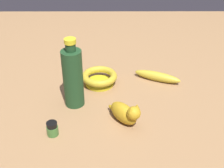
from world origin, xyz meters
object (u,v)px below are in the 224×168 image
Objects in this scene: banana at (158,76)px; bottle_tall at (74,77)px; bowl at (100,78)px; cat_figurine at (126,113)px; nail_polish_jar at (53,129)px.

banana is 0.75× the size of bottle_tall.
bowl is (0.03, -0.23, 0.01)m from banana.
cat_figurine is (0.27, -0.14, 0.02)m from banana.
nail_polish_jar reaches higher than banana.
bowl is at bearing -158.78° from cat_figurine.
bottle_tall is 0.18m from bowl.
nail_polish_jar is 0.33m from bowl.
bowl is (-0.13, 0.09, -0.08)m from bottle_tall.
cat_figurine is at bearing -94.04° from banana.
banana is at bearing 116.47° from bottle_tall.
banana is 0.37m from bottle_tall.
bottle_tall reaches higher than bowl.
nail_polish_jar is 0.18× the size of bottle_tall.
banana is at bearing 96.57° from bowl.
cat_figurine is (0.24, 0.09, 0.01)m from bowl.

